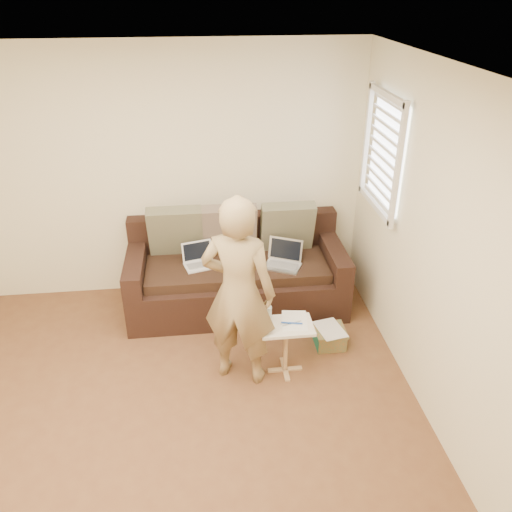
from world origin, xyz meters
The scene contains 17 objects.
floor centered at (0.00, 0.00, 0.00)m, with size 4.50×4.50×0.00m, color brown.
ceiling centered at (0.00, 0.00, 2.60)m, with size 4.50×4.50×0.00m, color white.
wall_back centered at (0.00, 2.25, 1.30)m, with size 4.00×4.00×0.00m, color #F1E8BC.
wall_right centered at (2.00, 0.00, 1.30)m, with size 4.50×4.50×0.00m, color #F1E8BC.
window_blinds centered at (1.95, 1.50, 1.70)m, with size 0.12×0.88×1.08m, color white, non-canonical shape.
sofa centered at (0.64, 1.77, 0.42)m, with size 2.20×0.95×0.85m, color black, non-canonical shape.
pillow_left centered at (0.04, 2.01, 0.79)m, with size 0.55×0.14×0.55m, color #595842, non-canonical shape.
pillow_mid centered at (0.59, 1.98, 0.79)m, with size 0.55×0.14×0.55m, color brown, non-canonical shape.
pillow_right centered at (1.19, 1.97, 0.79)m, with size 0.55×0.14×0.55m, color #595842, non-canonical shape.
laptop_silver centered at (1.09, 1.62, 0.52)m, with size 0.35×0.25×0.23m, color #B7BABC, non-canonical shape.
laptop_white centered at (0.28, 1.72, 0.52)m, with size 0.31×0.22×0.22m, color white, non-canonical shape.
person centered at (0.57, 0.69, 0.84)m, with size 0.62×0.42×1.69m, color #9E8E56.
side_table centered at (0.97, 0.68, 0.25)m, with size 0.45×0.32×0.50m, color silver, non-canonical shape.
drinking_glass centered at (0.83, 0.79, 0.56)m, with size 0.07×0.07×0.12m, color silver, non-canonical shape.
scissors centered at (1.02, 0.69, 0.50)m, with size 0.18×0.10×0.02m, color silver, non-canonical shape.
paper_on_table centered at (1.05, 0.73, 0.50)m, with size 0.21×0.30×0.00m, color white, non-canonical shape.
striped_box centered at (1.45, 0.99, 0.09)m, with size 0.29×0.29×0.18m, color #C95C1E, non-canonical shape.
Camera 1 is at (0.30, -2.80, 3.08)m, focal length 36.25 mm.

